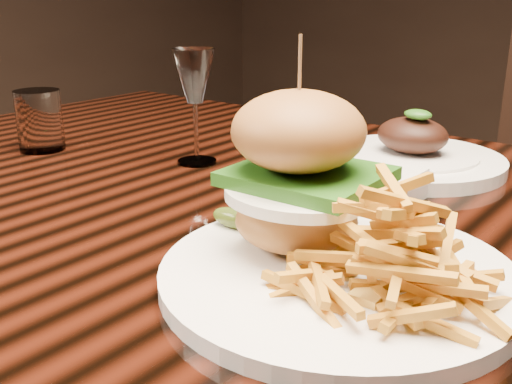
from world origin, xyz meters
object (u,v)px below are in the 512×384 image
Objects in this scene: dining_table at (320,272)px; wine_glass at (194,81)px; far_dish at (411,156)px; burger_plate at (339,221)px.

wine_glass reaches higher than dining_table.
far_dish is (0.00, 0.22, 0.09)m from dining_table.
wine_glass is at bearing -146.58° from far_dish.
far_dish is (0.25, 0.17, -0.10)m from wine_glass.
burger_plate reaches higher than far_dish.
burger_plate is 0.41m from wine_glass.
far_dish is at bearing 89.36° from dining_table.
burger_plate is at bearing -54.19° from dining_table.
dining_table is 0.24m from far_dish.
far_dish reaches higher than dining_table.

